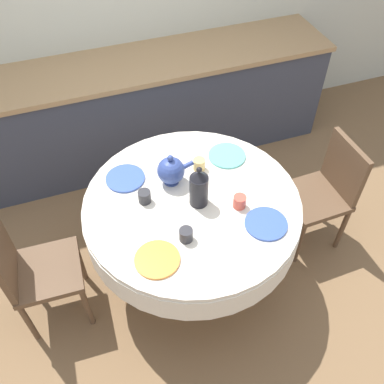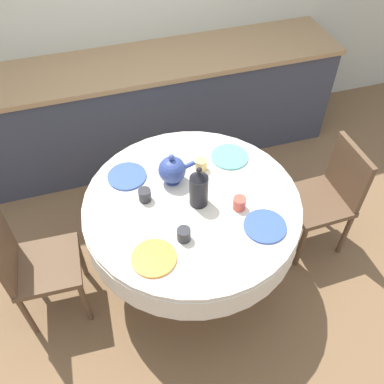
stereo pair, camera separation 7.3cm
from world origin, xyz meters
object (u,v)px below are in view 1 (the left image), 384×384
(teapot, at_px, (171,171))
(chair_left, at_px, (325,189))
(chair_right, at_px, (32,269))
(coffee_carafe, at_px, (199,188))

(teapot, bearing_deg, chair_left, -9.07)
(chair_right, bearing_deg, coffee_carafe, 88.97)
(chair_left, distance_m, coffee_carafe, 1.03)
(coffee_carafe, xyz_separation_m, teapot, (-0.10, 0.21, -0.03))
(chair_left, relative_size, teapot, 3.75)
(chair_left, relative_size, coffee_carafe, 3.06)
(chair_left, xyz_separation_m, teapot, (-1.05, 0.17, 0.37))
(chair_right, height_order, teapot, teapot)
(chair_left, bearing_deg, teapot, 79.46)
(chair_right, relative_size, teapot, 3.75)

